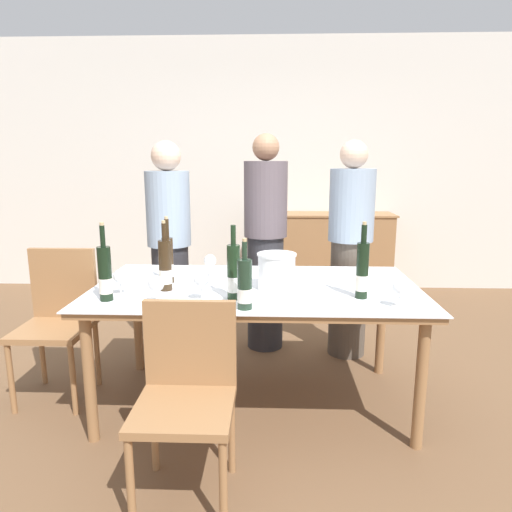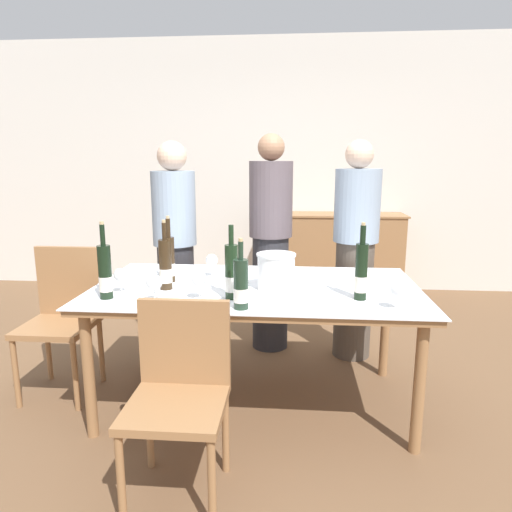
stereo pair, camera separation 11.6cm
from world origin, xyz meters
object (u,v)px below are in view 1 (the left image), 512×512
(wine_glass_1, at_px, (210,261))
(person_host, at_px, (170,248))
(chair_near_front, at_px, (187,386))
(wine_bottle_3, at_px, (168,261))
(wine_glass_4, at_px, (201,280))
(chair_left_end, at_px, (59,313))
(wine_glass_0, at_px, (120,277))
(wine_glass_2, at_px, (156,284))
(dining_table, at_px, (256,296))
(wine_bottle_2, at_px, (105,275))
(ice_bucket, at_px, (277,270))
(wine_bottle_5, at_px, (362,271))
(wine_glass_3, at_px, (400,289))
(wine_bottle_0, at_px, (245,285))
(wine_bottle_4, at_px, (234,273))
(person_guest_right, at_px, (350,251))
(sideboard_cabinet, at_px, (323,253))
(person_guest_left, at_px, (265,244))
(wine_bottle_1, at_px, (165,267))

(wine_glass_1, xyz_separation_m, person_host, (-0.40, 0.62, -0.04))
(person_host, bearing_deg, chair_near_front, -75.15)
(wine_bottle_3, relative_size, chair_near_front, 0.47)
(wine_glass_4, height_order, chair_left_end, chair_left_end)
(wine_glass_0, height_order, wine_glass_2, wine_glass_2)
(wine_glass_4, bearing_deg, dining_table, 46.52)
(wine_glass_0, bearing_deg, wine_bottle_2, -111.59)
(ice_bucket, distance_m, wine_bottle_3, 0.66)
(dining_table, distance_m, ice_bucket, 0.22)
(wine_bottle_5, distance_m, wine_glass_3, 0.23)
(dining_table, height_order, wine_bottle_2, wine_bottle_2)
(dining_table, distance_m, wine_bottle_3, 0.57)
(wine_glass_0, distance_m, chair_left_end, 0.66)
(dining_table, distance_m, chair_left_end, 1.26)
(wine_bottle_0, relative_size, wine_glass_0, 2.52)
(wine_bottle_4, height_order, wine_glass_0, wine_bottle_4)
(wine_bottle_4, distance_m, person_guest_right, 1.29)
(sideboard_cabinet, bearing_deg, dining_table, -105.19)
(wine_glass_0, bearing_deg, dining_table, 15.70)
(person_guest_left, bearing_deg, wine_bottle_1, -119.19)
(wine_bottle_0, height_order, wine_glass_4, wine_bottle_0)
(wine_bottle_4, bearing_deg, wine_glass_3, -7.51)
(wine_bottle_0, bearing_deg, wine_glass_2, 172.23)
(wine_bottle_1, relative_size, wine_glass_2, 2.68)
(wine_bottle_0, bearing_deg, wine_bottle_3, 135.53)
(wine_bottle_0, distance_m, person_host, 1.39)
(wine_bottle_3, height_order, wine_glass_3, wine_bottle_3)
(wine_glass_4, relative_size, chair_near_front, 0.18)
(person_guest_right, bearing_deg, wine_glass_2, -136.15)
(wine_glass_2, bearing_deg, wine_bottle_4, 14.42)
(sideboard_cabinet, height_order, dining_table, sideboard_cabinet)
(wine_bottle_0, xyz_separation_m, wine_glass_4, (-0.24, 0.13, -0.01))
(chair_near_front, height_order, person_host, person_host)
(dining_table, height_order, wine_bottle_1, wine_bottle_1)
(wine_bottle_5, height_order, person_guest_right, person_guest_right)
(dining_table, bearing_deg, wine_glass_1, 147.83)
(wine_glass_0, bearing_deg, chair_near_front, -50.19)
(person_host, bearing_deg, ice_bucket, -46.92)
(dining_table, xyz_separation_m, wine_glass_4, (-0.28, -0.29, 0.17))
(wine_bottle_4, bearing_deg, wine_bottle_0, -67.12)
(wine_bottle_2, relative_size, chair_near_front, 0.49)
(person_host, bearing_deg, wine_bottle_3, -77.94)
(wine_bottle_1, xyz_separation_m, wine_glass_1, (0.21, 0.29, -0.03))
(person_guest_left, bearing_deg, person_guest_right, -10.39)
(chair_left_end, bearing_deg, wine_glass_0, -30.10)
(wine_glass_3, bearing_deg, wine_bottle_0, -176.16)
(wine_glass_2, height_order, person_guest_left, person_guest_left)
(wine_glass_1, xyz_separation_m, chair_left_end, (-0.95, -0.10, -0.32))
(sideboard_cabinet, bearing_deg, wine_bottle_4, -105.93)
(wine_glass_1, distance_m, wine_glass_2, 0.58)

